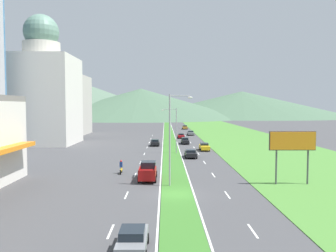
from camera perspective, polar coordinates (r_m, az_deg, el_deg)
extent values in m
plane|color=#424244|center=(35.02, 1.51, -11.47)|extent=(600.00, 600.00, 0.00)
cube|color=#387028|center=(94.27, 0.23, -2.10)|extent=(3.20, 240.00, 0.06)
cube|color=#477F33|center=(96.75, 12.53, -2.04)|extent=(24.00, 240.00, 0.06)
cube|color=silver|center=(25.67, -9.64, -17.10)|extent=(0.16, 2.80, 0.01)
cube|color=silver|center=(35.04, -7.02, -11.48)|extent=(0.16, 2.80, 0.01)
cube|color=silver|center=(44.64, -5.56, -8.24)|extent=(0.16, 2.80, 0.01)
cube|color=silver|center=(54.35, -4.64, -6.15)|extent=(0.16, 2.80, 0.01)
cube|color=silver|center=(64.12, -4.00, -4.69)|extent=(0.16, 2.80, 0.01)
cube|color=silver|center=(73.93, -3.53, -3.62)|extent=(0.16, 2.80, 0.01)
cube|color=silver|center=(83.76, -3.17, -2.80)|extent=(0.16, 2.80, 0.01)
cube|color=silver|center=(93.61, -2.89, -2.16)|extent=(0.16, 2.80, 0.01)
cube|color=silver|center=(103.47, -2.66, -1.63)|extent=(0.16, 2.80, 0.01)
cube|color=silver|center=(26.14, 14.09, -16.77)|extent=(0.16, 2.80, 0.01)
cube|color=silver|center=(35.39, 9.97, -11.35)|extent=(0.16, 2.80, 0.01)
cube|color=silver|center=(44.91, 7.65, -8.18)|extent=(0.16, 2.80, 0.01)
cube|color=silver|center=(54.58, 6.17, -6.12)|extent=(0.16, 2.80, 0.01)
cube|color=silver|center=(64.31, 5.14, -4.67)|extent=(0.16, 2.80, 0.01)
cube|color=silver|center=(74.10, 4.39, -3.61)|extent=(0.16, 2.80, 0.01)
cube|color=silver|center=(83.91, 3.81, -2.80)|extent=(0.16, 2.80, 0.01)
cube|color=silver|center=(93.74, 3.35, -2.15)|extent=(0.16, 2.80, 0.01)
cube|color=silver|center=(103.59, 2.98, -1.63)|extent=(0.16, 2.80, 0.01)
cube|color=silver|center=(94.26, -0.84, -2.11)|extent=(0.16, 240.00, 0.01)
cube|color=silver|center=(94.31, 1.29, -2.11)|extent=(0.16, 240.00, 0.01)
cube|color=silver|center=(85.89, -20.35, 4.06)|extent=(15.29, 15.29, 20.70)
cylinder|color=beige|center=(86.91, -20.51, 11.98)|extent=(8.54, 8.54, 3.25)
sphere|color=slate|center=(87.63, -20.57, 14.60)|extent=(8.13, 8.13, 8.13)
cube|color=#B7B2A8|center=(113.95, -17.11, 3.37)|extent=(14.76, 14.76, 18.65)
cone|color=#516B56|center=(316.18, -19.49, 5.15)|extent=(224.54, 224.54, 40.15)
cone|color=#47664C|center=(263.39, -4.57, 3.84)|extent=(158.31, 158.31, 22.68)
cone|color=#47664C|center=(308.07, 12.30, 3.65)|extent=(183.69, 183.69, 22.21)
cylinder|color=#99999E|center=(37.74, 0.29, -2.46)|extent=(0.18, 0.18, 10.28)
cylinder|color=#99999E|center=(37.65, 2.02, 5.13)|extent=(2.26, 0.20, 0.10)
ellipsoid|color=silver|center=(37.77, 3.73, 4.82)|extent=(0.56, 0.28, 0.20)
cylinder|color=#99999E|center=(64.30, 1.41, -0.83)|extent=(0.18, 0.18, 8.56)
cylinder|color=#99999E|center=(64.17, 0.27, 2.85)|extent=(2.57, 0.24, 0.10)
ellipsoid|color=silver|center=(64.24, -0.88, 2.67)|extent=(0.56, 0.28, 0.20)
cylinder|color=#4C4C51|center=(40.73, 17.76, -6.62)|extent=(0.20, 0.20, 4.04)
cylinder|color=#4C4C51|center=(41.99, 22.47, -6.42)|extent=(0.20, 0.20, 4.04)
cube|color=orange|center=(40.84, 20.29, -2.36)|extent=(5.15, 0.16, 2.01)
cube|color=#4C4C51|center=(40.95, 20.23, -2.34)|extent=(5.35, 0.08, 2.21)
cube|color=black|center=(59.45, 3.86, -4.71)|extent=(1.90, 4.51, 0.64)
cube|color=black|center=(59.56, 3.84, -4.18)|extent=(1.63, 1.99, 0.42)
cylinder|color=black|center=(58.19, 4.86, -5.21)|extent=(0.22, 0.64, 0.64)
cylinder|color=black|center=(58.05, 3.06, -5.22)|extent=(0.22, 0.64, 0.64)
cylinder|color=black|center=(60.95, 4.61, -4.82)|extent=(0.22, 0.64, 0.64)
cylinder|color=black|center=(60.82, 2.90, -4.83)|extent=(0.22, 0.64, 0.64)
cube|color=maroon|center=(95.24, 2.19, -1.69)|extent=(1.77, 4.55, 0.60)
cube|color=black|center=(95.37, 2.19, -1.37)|extent=(1.52, 2.00, 0.43)
cylinder|color=black|center=(93.90, 2.75, -1.95)|extent=(0.22, 0.64, 0.64)
cylinder|color=black|center=(93.82, 1.72, -1.95)|extent=(0.22, 0.64, 0.64)
cylinder|color=black|center=(96.71, 2.66, -1.79)|extent=(0.22, 0.64, 0.64)
cylinder|color=black|center=(96.63, 1.65, -1.79)|extent=(0.22, 0.64, 0.64)
cube|color=slate|center=(105.20, 3.83, -1.20)|extent=(1.88, 4.65, 0.65)
cube|color=black|center=(105.34, 3.82, -0.91)|extent=(1.62, 2.05, 0.42)
cylinder|color=black|center=(103.86, 4.38, -1.45)|extent=(0.22, 0.64, 0.64)
cylinder|color=black|center=(103.73, 3.39, -1.45)|extent=(0.22, 0.64, 0.64)
cylinder|color=black|center=(106.73, 4.25, -1.32)|extent=(0.22, 0.64, 0.64)
cylinder|color=black|center=(106.59, 3.28, -1.32)|extent=(0.22, 0.64, 0.64)
cube|color=#C6842D|center=(132.80, 2.86, -0.25)|extent=(1.85, 4.56, 0.72)
cube|color=black|center=(132.95, 2.86, 0.02)|extent=(1.59, 2.01, 0.49)
cylinder|color=black|center=(131.47, 3.28, -0.44)|extent=(0.22, 0.64, 0.64)
cylinder|color=black|center=(131.37, 2.51, -0.44)|extent=(0.22, 0.64, 0.64)
cylinder|color=black|center=(134.29, 3.20, -0.36)|extent=(0.22, 0.64, 0.64)
cylinder|color=black|center=(134.18, 2.45, -0.36)|extent=(0.22, 0.64, 0.64)
cube|color=slate|center=(22.09, -5.98, -18.71)|extent=(1.73, 4.13, 0.68)
cube|color=black|center=(21.73, -6.03, -17.42)|extent=(1.49, 1.82, 0.50)
cylinder|color=black|center=(23.49, -7.79, -18.24)|extent=(0.22, 0.64, 0.64)
cylinder|color=black|center=(23.35, -3.52, -18.35)|extent=(0.22, 0.64, 0.64)
cube|color=black|center=(76.88, -2.20, -2.86)|extent=(1.85, 4.11, 0.69)
cube|color=black|center=(76.65, -2.20, -2.44)|extent=(1.59, 1.81, 0.47)
cylinder|color=black|center=(78.21, -2.82, -3.01)|extent=(0.22, 0.64, 0.64)
cylinder|color=black|center=(78.16, -1.52, -3.01)|extent=(0.22, 0.64, 0.64)
cylinder|color=black|center=(75.68, -2.90, -3.22)|extent=(0.22, 0.64, 0.64)
cylinder|color=black|center=(75.63, -1.55, -3.22)|extent=(0.22, 0.64, 0.64)
cube|color=black|center=(80.78, 2.88, -2.56)|extent=(1.71, 4.68, 0.70)
cube|color=black|center=(80.91, 2.88, -2.12)|extent=(1.47, 2.06, 0.52)
cylinder|color=black|center=(79.43, 3.54, -2.91)|extent=(0.22, 0.64, 0.64)
cylinder|color=black|center=(79.33, 2.35, -2.92)|extent=(0.22, 0.64, 0.64)
cylinder|color=black|center=(82.31, 3.39, -2.69)|extent=(0.22, 0.64, 0.64)
cylinder|color=black|center=(82.21, 2.25, -2.70)|extent=(0.22, 0.64, 0.64)
cube|color=yellow|center=(69.12, 6.14, -3.55)|extent=(1.73, 4.70, 0.75)
cube|color=black|center=(69.24, 6.13, -3.04)|extent=(1.49, 2.07, 0.44)
cylinder|color=black|center=(67.83, 6.99, -4.00)|extent=(0.22, 0.64, 0.64)
cylinder|color=black|center=(67.64, 5.58, -4.01)|extent=(0.22, 0.64, 0.64)
cylinder|color=black|center=(70.70, 6.68, -3.70)|extent=(0.22, 0.64, 0.64)
cylinder|color=black|center=(70.51, 5.33, -3.71)|extent=(0.22, 0.64, 0.64)
cube|color=maroon|center=(41.62, -3.43, -7.96)|extent=(2.00, 5.40, 0.80)
cube|color=black|center=(43.04, -3.32, -6.50)|extent=(1.84, 2.00, 0.80)
cube|color=maroon|center=(40.48, -4.85, -7.39)|extent=(0.10, 3.20, 0.44)
cube|color=maroon|center=(40.39, -2.17, -7.41)|extent=(0.10, 3.20, 0.44)
cube|color=maroon|center=(38.90, -3.63, -7.83)|extent=(1.84, 0.10, 0.44)
cylinder|color=black|center=(43.34, -4.60, -8.05)|extent=(0.26, 0.80, 0.80)
cylinder|color=black|center=(43.25, -2.03, -8.07)|extent=(0.26, 0.80, 0.80)
cylinder|color=black|center=(40.18, -4.93, -8.96)|extent=(0.26, 0.80, 0.80)
cylinder|color=black|center=(40.08, -2.16, -8.98)|extent=(0.26, 0.80, 0.80)
cylinder|color=black|center=(46.60, -7.78, -7.39)|extent=(0.10, 0.60, 0.60)
cylinder|color=black|center=(45.24, -8.01, -7.72)|extent=(0.12, 0.60, 0.60)
cube|color=yellow|center=(45.88, -7.89, -7.34)|extent=(0.20, 1.12, 0.25)
ellipsoid|color=yellow|center=(46.02, -7.86, -6.86)|extent=(0.24, 0.44, 0.24)
cube|color=navy|center=(45.66, -7.92, -6.47)|extent=(0.36, 0.28, 0.70)
sphere|color=red|center=(45.63, -7.91, -5.88)|extent=(0.26, 0.26, 0.26)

